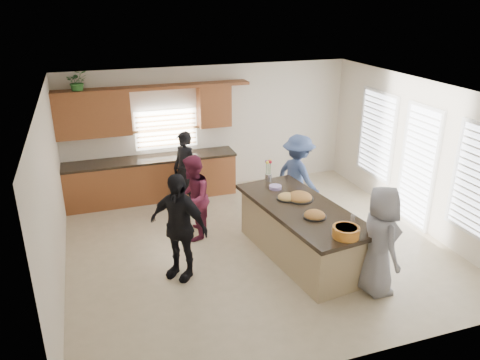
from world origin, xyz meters
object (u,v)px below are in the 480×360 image
object	(u,v)px
island	(301,233)
woman_right_front	(380,241)
salad_bowl	(346,231)
woman_left_front	(178,226)
woman_left_back	(185,170)
woman_left_mid	(193,198)
woman_right_back	(298,177)

from	to	relation	value
island	woman_right_front	size ratio (longest dim) A/B	1.66
salad_bowl	woman_left_front	size ratio (longest dim) A/B	0.22
woman_left_back	woman_left_mid	bearing A→B (deg)	-39.61
island	woman_right_back	size ratio (longest dim) A/B	1.65
salad_bowl	woman_left_back	distance (m)	4.12
island	woman_right_back	world-z (taller)	woman_right_back
woman_left_mid	woman_right_back	world-z (taller)	woman_right_back
woman_left_back	woman_right_back	xyz separation A→B (m)	(2.01, -1.21, 0.04)
woman_left_back	woman_left_mid	xyz separation A→B (m)	(-0.16, -1.41, -0.02)
woman_left_front	island	bearing A→B (deg)	42.86
woman_left_mid	woman_right_front	world-z (taller)	woman_right_front
woman_left_mid	island	bearing A→B (deg)	72.78
woman_left_front	woman_right_back	bearing A→B (deg)	72.62
woman_left_mid	woman_left_front	bearing A→B (deg)	-1.59
island	woman_right_front	bearing A→B (deg)	-70.29
island	woman_left_front	world-z (taller)	woman_left_front
island	woman_left_back	xyz separation A→B (m)	(-1.40, 2.67, 0.36)
woman_left_back	woman_right_front	bearing A→B (deg)	-5.43
island	woman_left_mid	size ratio (longest dim) A/B	1.79
woman_left_mid	woman_left_front	size ratio (longest dim) A/B	0.90
salad_bowl	woman_right_back	bearing A→B (deg)	79.75
woman_right_back	woman_left_mid	bearing A→B (deg)	75.58
woman_left_front	woman_right_back	xyz separation A→B (m)	(2.68, 1.38, -0.02)
island	woman_right_back	xyz separation A→B (m)	(0.61, 1.47, 0.40)
woman_left_mid	woman_right_front	size ratio (longest dim) A/B	0.93
woman_right_back	woman_right_front	size ratio (longest dim) A/B	1.00
woman_left_back	woman_right_back	size ratio (longest dim) A/B	0.95
salad_bowl	woman_right_front	xyz separation A→B (m)	(0.51, -0.12, -0.18)
island	woman_left_back	world-z (taller)	woman_left_back
island	woman_left_mid	xyz separation A→B (m)	(-1.56, 1.26, 0.34)
woman_left_mid	woman_right_back	size ratio (longest dim) A/B	0.93
woman_left_mid	woman_left_front	xyz separation A→B (m)	(-0.50, -1.17, 0.08)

